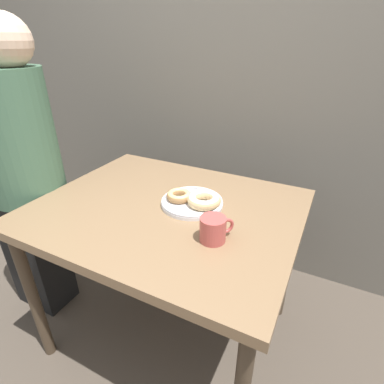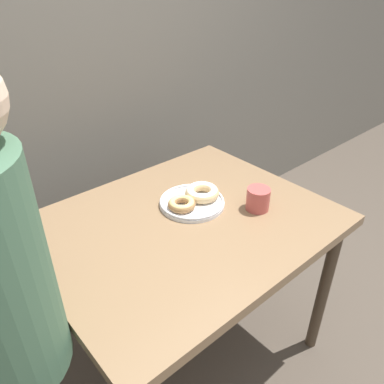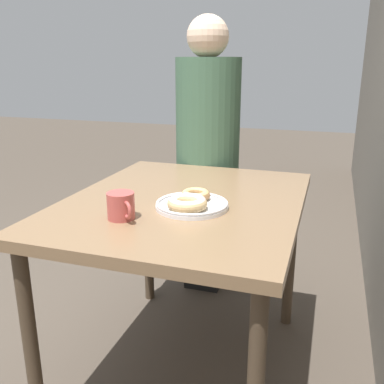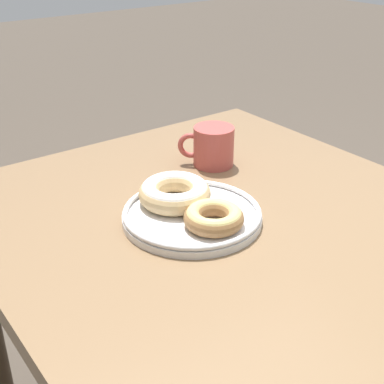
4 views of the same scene
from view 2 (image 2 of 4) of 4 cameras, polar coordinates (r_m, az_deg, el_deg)
The scene contains 4 objects.
wall_back at distance 1.87m, azimuth -18.58°, elevation 20.72°, with size 8.00×0.05×2.60m.
dining_table at distance 1.47m, azimuth -1.09°, elevation -6.89°, with size 1.09×0.88×0.77m.
donut_plate at distance 1.50m, azimuth 0.30°, elevation -1.01°, with size 0.28×0.26×0.06m.
coffee_mug at distance 1.49m, azimuth 10.01°, elevation -0.96°, with size 0.10×0.11×0.09m.
Camera 2 is at (-0.74, -0.57, 1.60)m, focal length 35.00 mm.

